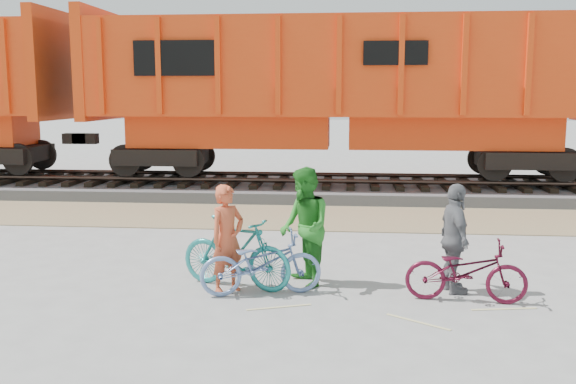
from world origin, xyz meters
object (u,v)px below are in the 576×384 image
Objects in this scene: person_solo at (227,239)px; hopper_car_center at (339,87)px; person_woman at (455,239)px; bicycle_blue at (261,263)px; person_man at (305,227)px; bicycle_teal at (236,252)px; bicycle_maroon at (466,271)px.

hopper_car_center is at bearing 32.20° from person_solo.
person_solo is at bearing 84.44° from person_woman.
bicycle_blue is (-0.98, -9.25, -2.55)m from hopper_car_center.
hopper_car_center is 9.03m from person_man.
bicycle_blue is at bearing -71.98° from person_man.
hopper_car_center is 7.81× the size of bicycle_teal.
person_woman is at bearing 19.68° from bicycle_maroon.
person_man is (-0.39, -8.77, -2.12)m from hopper_car_center.
person_woman is at bearing 64.75° from person_man.
hopper_car_center is 9.84m from bicycle_maroon.
person_man is at bearing -65.43° from bicycle_blue.
bicycle_maroon is at bearing -76.15° from bicycle_teal.
person_man is at bearing 82.13° from bicycle_maroon.
hopper_car_center reaches higher than bicycle_blue.
person_woman is (2.75, 0.34, 0.34)m from bicycle_blue.
person_solo is at bearing 174.20° from bicycle_teal.
person_man reaches higher than person_woman.
person_man is at bearing -58.82° from bicycle_teal.
bicycle_maroon is 1.05× the size of person_solo.
bicycle_teal is 1.01× the size of person_man.
person_man reaches higher than bicycle_teal.
bicycle_teal is at bearing 81.22° from person_woman.
hopper_car_center is 9.35m from person_woman.
person_woman is (3.25, 0.24, 0.01)m from person_solo.
bicycle_teal reaches higher than bicycle_maroon.
hopper_car_center is at bearing 11.08° from bicycle_teal.
bicycle_blue is at bearing -96.02° from hopper_car_center.
bicycle_blue reaches higher than bicycle_maroon.
person_man reaches higher than bicycle_maroon.
hopper_car_center is 8.80× the size of person_woman.
bicycle_blue is at bearing 87.27° from person_woman.
person_man is (1.09, 0.38, 0.11)m from person_solo.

